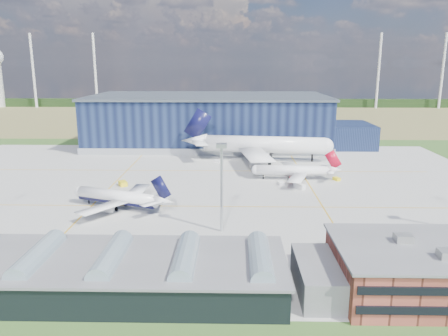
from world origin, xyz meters
TOP-DOWN VIEW (x-y plane):
  - ground at (0.00, 0.00)m, footprint 600.00×600.00m
  - apron at (0.00, 10.00)m, footprint 220.00×160.00m
  - farmland at (0.00, 220.00)m, footprint 600.00×220.00m
  - treeline at (0.00, 300.00)m, footprint 600.00×8.00m
  - horizon_dressing at (-191.30, 294.39)m, footprint 440.20×18.00m
  - hangar at (2.81, 94.80)m, footprint 145.00×62.00m
  - glass_concourse at (-6.45, -60.00)m, footprint 78.00×23.00m
  - light_mast_center at (10.00, -30.00)m, footprint 2.60×2.60m
  - airliner_navy at (-21.51, -12.00)m, footprint 43.65×43.21m
  - airliner_red at (34.72, 22.00)m, footprint 35.13×34.42m
  - airliner_widebody at (26.43, 55.00)m, footprint 75.55×74.27m
  - gse_tug_a at (-26.06, 12.23)m, footprint 4.00×4.67m
  - gse_tug_b at (-36.64, -44.22)m, footprint 2.76×3.54m
  - gse_van_a at (41.62, -34.66)m, footprint 5.53×2.79m
  - gse_cart_a at (29.82, 14.61)m, footprint 2.66×3.34m
  - gse_van_b at (35.72, 9.39)m, footprint 4.15×4.45m
  - gse_tug_c at (51.15, 21.15)m, footprint 2.69×3.25m
  - gse_cart_b at (6.00, 50.00)m, footprint 3.56×3.19m
  - car_a at (55.69, -30.39)m, footprint 4.03×2.57m
  - car_b at (-13.15, -48.00)m, footprint 3.39×1.67m

SIDE VIEW (x-z plane):
  - ground at x=0.00m, z-range 0.00..0.00m
  - farmland at x=0.00m, z-range -0.01..0.01m
  - apron at x=0.00m, z-range -0.01..0.07m
  - car_b at x=-13.15m, z-range 0.00..1.07m
  - gse_tug_c at x=51.15m, z-range 0.00..1.22m
  - gse_cart_a at x=29.82m, z-range 0.00..1.27m
  - car_a at x=55.69m, z-range 0.00..1.28m
  - gse_cart_b at x=6.00m, z-range 0.00..1.29m
  - gse_tug_b at x=-36.64m, z-range 0.00..1.36m
  - gse_tug_a at x=-26.06m, z-range 0.00..1.67m
  - gse_van_b at x=35.72m, z-range 0.00..1.92m
  - gse_van_a at x=41.62m, z-range 0.00..2.33m
  - glass_concourse at x=-6.45m, z-range -0.61..7.99m
  - treeline at x=0.00m, z-range 0.00..8.00m
  - airliner_red at x=34.72m, z-range 0.00..11.04m
  - airliner_navy at x=-21.51m, z-range 0.00..11.12m
  - airliner_widebody at x=26.43m, z-range 0.00..22.12m
  - hangar at x=2.81m, z-range -1.43..24.67m
  - light_mast_center at x=10.00m, z-range 3.93..26.93m
  - horizon_dressing at x=-191.30m, z-range -0.80..69.20m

